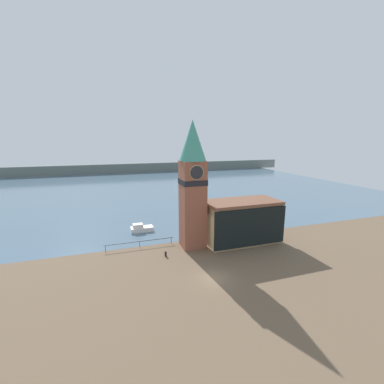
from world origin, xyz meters
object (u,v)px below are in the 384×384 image
object	(u,v)px
clock_tower	(193,182)
boat_near	(141,228)
mooring_bollard_near	(166,254)
pier_building	(242,221)

from	to	relation	value
clock_tower	boat_near	distance (m)	16.51
clock_tower	mooring_bollard_near	distance (m)	12.28
pier_building	mooring_bollard_near	distance (m)	14.67
pier_building	boat_near	distance (m)	20.04
mooring_bollard_near	pier_building	bearing A→B (deg)	6.11
clock_tower	mooring_bollard_near	xyz separation A→B (m)	(-5.29, -2.42, -10.81)
clock_tower	boat_near	size ratio (longest dim) A/B	4.76
pier_building	boat_near	xyz separation A→B (m)	(-16.44, 11.00, -3.21)
pier_building	boat_near	size ratio (longest dim) A/B	2.96
boat_near	mooring_bollard_near	distance (m)	12.72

